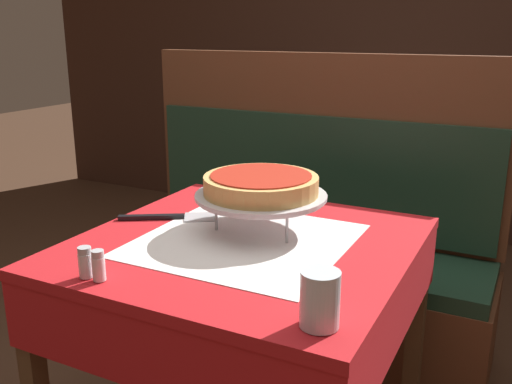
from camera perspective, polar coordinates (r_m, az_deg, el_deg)
dining_table_front at (r=1.60m, az=-1.10°, el=-8.76°), size 0.88×0.88×0.76m
dining_table_rear at (r=3.29m, az=11.35°, el=4.34°), size 0.80×0.80×0.75m
booth_bench at (r=2.43m, az=4.67°, el=-7.18°), size 1.54×0.45×1.22m
back_wall_panel at (r=3.79m, az=16.96°, el=13.75°), size 6.00×0.04×2.40m
pizza_pan_stand at (r=1.61m, az=0.48°, el=-0.52°), size 0.37×0.37×0.11m
deep_dish_pizza at (r=1.60m, az=0.49°, el=0.78°), size 0.32×0.32×0.06m
pizza_server at (r=1.75m, az=-8.39°, el=-2.48°), size 0.28×0.20×0.01m
water_glass_near at (r=1.12m, az=6.41°, el=-10.59°), size 0.08×0.08×0.11m
salt_shaker at (r=1.38m, az=-16.69°, el=-6.75°), size 0.03×0.03×0.07m
pepper_shaker at (r=1.36m, az=-15.47°, el=-7.11°), size 0.03×0.03×0.07m
condiment_caddy at (r=3.32m, az=9.66°, el=6.94°), size 0.13×0.13×0.17m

